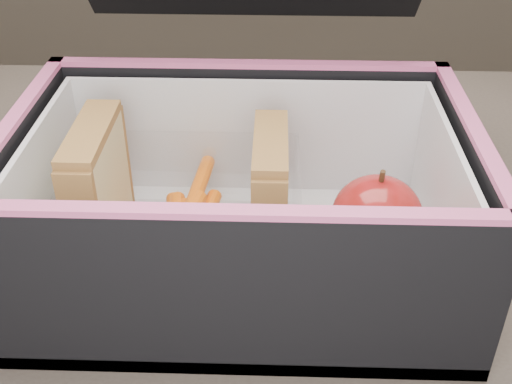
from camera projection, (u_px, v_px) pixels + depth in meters
kitchen_table at (206, 346)px, 0.56m from camera, size 1.20×0.80×0.75m
lunch_bag at (242, 188)px, 0.48m from camera, size 0.33×0.36×0.29m
plastic_tub at (186, 211)px, 0.49m from camera, size 0.17×0.12×0.07m
sandwich_left at (99, 189)px, 0.48m from camera, size 0.03×0.09×0.10m
sandwich_right at (270, 195)px, 0.48m from camera, size 0.02×0.09×0.10m
carrot_sticks at (187, 231)px, 0.49m from camera, size 0.05×0.15×0.03m
paper_napkin at (372, 250)px, 0.50m from camera, size 0.10×0.10×0.01m
red_apple at (377, 217)px, 0.47m from camera, size 0.07×0.07×0.07m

